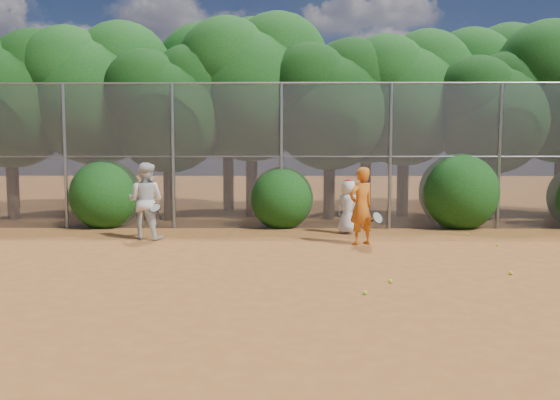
{
  "coord_description": "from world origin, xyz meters",
  "views": [
    {
      "loc": [
        -0.88,
        -9.09,
        2.11
      ],
      "look_at": [
        -1.0,
        2.5,
        1.1
      ],
      "focal_mm": 35.0,
      "sensor_mm": 36.0,
      "label": 1
    }
  ],
  "objects": [
    {
      "name": "ground",
      "position": [
        0.0,
        0.0,
        0.0
      ],
      "size": [
        80.0,
        80.0,
        0.0
      ],
      "primitive_type": "plane",
      "color": "brown",
      "rests_on": "ground"
    },
    {
      "name": "fence_back",
      "position": [
        -0.12,
        6.0,
        2.05
      ],
      "size": [
        20.05,
        0.09,
        4.03
      ],
      "color": "gray",
      "rests_on": "ground"
    },
    {
      "name": "tree_0",
      "position": [
        -9.44,
        8.04,
        3.93
      ],
      "size": [
        4.38,
        3.81,
        6.0
      ],
      "color": "black",
      "rests_on": "ground"
    },
    {
      "name": "tree_1",
      "position": [
        -6.94,
        8.54,
        4.16
      ],
      "size": [
        4.64,
        4.03,
        6.35
      ],
      "color": "black",
      "rests_on": "ground"
    },
    {
      "name": "tree_2",
      "position": [
        -4.45,
        7.83,
        3.58
      ],
      "size": [
        3.99,
        3.47,
        5.47
      ],
      "color": "black",
      "rests_on": "ground"
    },
    {
      "name": "tree_3",
      "position": [
        -1.94,
        8.84,
        4.4
      ],
      "size": [
        4.89,
        4.26,
        6.7
      ],
      "color": "black",
      "rests_on": "ground"
    },
    {
      "name": "tree_4",
      "position": [
        0.55,
        8.24,
        3.76
      ],
      "size": [
        4.19,
        3.64,
        5.73
      ],
      "color": "black",
      "rests_on": "ground"
    },
    {
      "name": "tree_5",
      "position": [
        3.06,
        9.04,
        4.05
      ],
      "size": [
        4.51,
        3.92,
        6.17
      ],
      "color": "black",
      "rests_on": "ground"
    },
    {
      "name": "tree_6",
      "position": [
        5.55,
        8.03,
        3.47
      ],
      "size": [
        3.86,
        3.36,
        5.29
      ],
      "color": "black",
      "rests_on": "ground"
    },
    {
      "name": "tree_9",
      "position": [
        -7.94,
        10.84,
        4.34
      ],
      "size": [
        4.83,
        4.2,
        6.62
      ],
      "color": "black",
      "rests_on": "ground"
    },
    {
      "name": "tree_10",
      "position": [
        -2.93,
        11.05,
        4.63
      ],
      "size": [
        5.15,
        4.48,
        7.06
      ],
      "color": "black",
      "rests_on": "ground"
    },
    {
      "name": "tree_11",
      "position": [
        2.06,
        10.64,
        4.16
      ],
      "size": [
        4.64,
        4.03,
        6.35
      ],
      "color": "black",
      "rests_on": "ground"
    },
    {
      "name": "tree_12",
      "position": [
        6.56,
        11.24,
        4.51
      ],
      "size": [
        5.02,
        4.37,
        6.88
      ],
      "color": "black",
      "rests_on": "ground"
    },
    {
      "name": "bush_0",
      "position": [
        -6.0,
        6.3,
        1.0
      ],
      "size": [
        2.0,
        2.0,
        2.0
      ],
      "primitive_type": "sphere",
      "color": "#103F0F",
      "rests_on": "ground"
    },
    {
      "name": "bush_1",
      "position": [
        -1.0,
        6.3,
        0.9
      ],
      "size": [
        1.8,
        1.8,
        1.8
      ],
      "primitive_type": "sphere",
      "color": "#103F0F",
      "rests_on": "ground"
    },
    {
      "name": "bush_2",
      "position": [
        4.0,
        6.3,
        1.1
      ],
      "size": [
        2.2,
        2.2,
        2.2
      ],
      "primitive_type": "sphere",
      "color": "#103F0F",
      "rests_on": "ground"
    },
    {
      "name": "player_yellow",
      "position": [
        0.85,
        3.32,
        0.89
      ],
      "size": [
        0.91,
        0.71,
        1.78
      ],
      "rotation": [
        0.0,
        0.0,
        3.71
      ],
      "color": "orange",
      "rests_on": "ground"
    },
    {
      "name": "player_teen",
      "position": [
        0.75,
        5.01,
        0.71
      ],
      "size": [
        0.81,
        0.78,
        1.43
      ],
      "rotation": [
        0.0,
        0.0,
        2.46
      ],
      "color": "white",
      "rests_on": "ground"
    },
    {
      "name": "player_white",
      "position": [
        -4.29,
        4.08,
        0.93
      ],
      "size": [
        1.03,
        0.9,
        1.87
      ],
      "rotation": [
        0.0,
        0.0,
        2.93
      ],
      "color": "silver",
      "rests_on": "ground"
    },
    {
      "name": "ball_0",
      "position": [
        3.02,
        0.24,
        0.03
      ],
      "size": [
        0.07,
        0.07,
        0.07
      ],
      "primitive_type": "sphere",
      "color": "#BADB27",
      "rests_on": "ground"
    },
    {
      "name": "ball_1",
      "position": [
        3.9,
        3.14,
        0.03
      ],
      "size": [
        0.07,
        0.07,
        0.07
      ],
      "primitive_type": "sphere",
      "color": "#BADB27",
      "rests_on": "ground"
    },
    {
      "name": "ball_2",
      "position": [
        0.3,
        -1.12,
        0.03
      ],
      "size": [
        0.07,
        0.07,
        0.07
      ],
      "primitive_type": "sphere",
      "color": "#BADB27",
      "rests_on": "ground"
    },
    {
      "name": "ball_3",
      "position": [
        0.82,
        -0.39,
        0.03
      ],
      "size": [
        0.07,
        0.07,
        0.07
      ],
      "primitive_type": "sphere",
      "color": "#BADB27",
      "rests_on": "ground"
    },
    {
      "name": "ball_4",
      "position": [
        3.74,
        4.67,
        0.03
      ],
      "size": [
        0.07,
        0.07,
        0.07
      ],
      "primitive_type": "sphere",
      "color": "#BADB27",
      "rests_on": "ground"
    }
  ]
}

